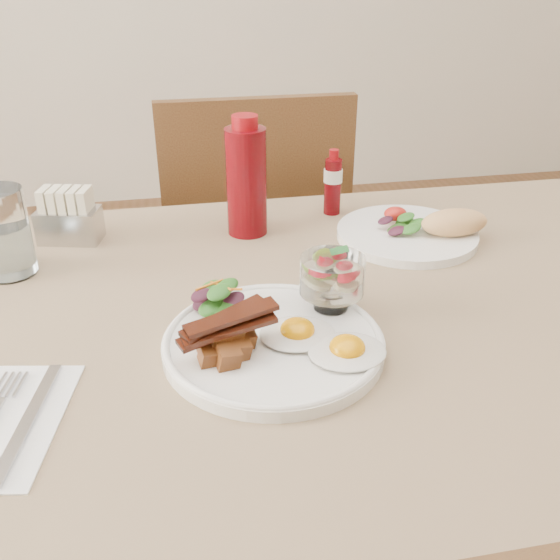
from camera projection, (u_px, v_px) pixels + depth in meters
The scene contains 13 objects.
table at pixel (318, 362), 0.92m from camera, with size 1.33×0.88×0.75m.
chair_far at pixel (252, 253), 1.56m from camera, with size 0.42×0.42×0.93m.
main_plate at pixel (273, 344), 0.79m from camera, with size 0.28×0.28×0.02m, color white.
fried_eggs at pixel (322, 341), 0.77m from camera, with size 0.16×0.15×0.03m.
bacon_potato_pile at pixel (227, 337), 0.74m from camera, with size 0.13×0.08×0.05m.
side_salad at pixel (219, 300), 0.83m from camera, with size 0.08×0.07×0.04m.
fruit_cup at pixel (332, 276), 0.83m from camera, with size 0.09×0.09×0.09m.
second_plate at pixel (418, 230), 1.08m from camera, with size 0.25×0.24×0.06m.
ketchup_bottle at pixel (246, 180), 1.07m from camera, with size 0.07×0.07×0.21m.
hot_sauce_bottle at pixel (333, 183), 1.16m from camera, with size 0.04×0.04×0.12m.
sugar_caddy at pixel (69, 218), 1.06m from camera, with size 0.11×0.08×0.09m.
water_glass at pixel (4, 238), 0.95m from camera, with size 0.08×0.08×0.14m.
napkin_cutlery at pixel (10, 422), 0.67m from camera, with size 0.15×0.22×0.01m.
Camera 1 is at (-0.20, -0.72, 1.21)m, focal length 40.00 mm.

